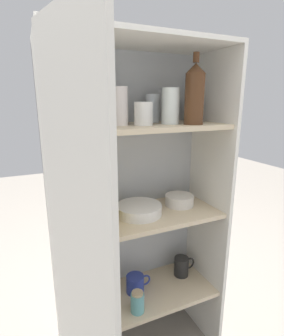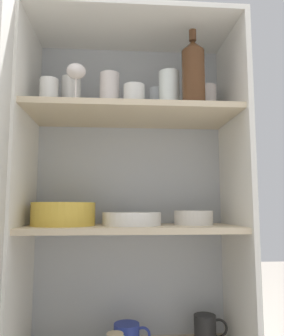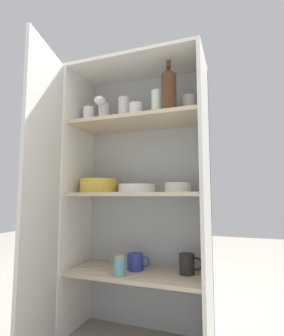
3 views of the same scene
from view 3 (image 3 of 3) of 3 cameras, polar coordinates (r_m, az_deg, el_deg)
cupboard_back_panel at (r=1.58m, az=0.87°, el=-6.43°), size 0.76×0.02×1.47m
cupboard_side_left at (r=1.60m, az=-13.75°, el=-6.25°), size 0.02×0.34×1.47m
cupboard_side_right at (r=1.34m, az=13.76°, el=-6.29°), size 0.02×0.34×1.47m
cupboard_top_panel at (r=1.61m, az=-1.17°, el=21.10°), size 0.76×0.34×0.02m
shelf_board_lower at (r=1.49m, az=-1.27°, el=-22.00°), size 0.72×0.30×0.02m
shelf_board_middle at (r=1.43m, az=-1.23°, el=-5.76°), size 0.72×0.30×0.02m
shelf_board_upper at (r=1.49m, az=-1.20°, el=9.85°), size 0.72×0.30×0.02m
cupboard_door at (r=1.30m, az=-20.95°, el=-6.07°), size 0.11×0.37×1.47m
tumbler_glass_0 at (r=1.56m, az=3.55°, el=11.87°), size 0.06×0.06×0.12m
tumbler_glass_1 at (r=1.46m, az=3.54°, el=13.65°), size 0.07×0.07×0.15m
tumbler_glass_2 at (r=1.60m, az=-11.56°, el=11.09°), size 0.06×0.06×0.10m
tumbler_glass_3 at (r=1.56m, az=-3.85°, el=12.35°), size 0.07×0.07×0.15m
tumbler_glass_4 at (r=1.47m, az=10.07°, el=12.98°), size 0.07×0.07×0.12m
tumbler_glass_5 at (r=1.63m, az=-8.29°, el=11.35°), size 0.07×0.07×0.14m
tumbler_glass_6 at (r=1.48m, az=-1.34°, el=12.17°), size 0.08×0.08×0.09m
wine_glass_0 at (r=1.54m, az=-9.17°, el=13.87°), size 0.06×0.06×0.14m
wine_bottle at (r=1.40m, az=5.85°, el=16.61°), size 0.08×0.08×0.28m
plate_stack_white at (r=1.44m, az=-0.90°, el=-4.47°), size 0.20×0.20×0.04m
mixing_bowl_large at (r=1.54m, az=-9.35°, el=-3.75°), size 0.22×0.22×0.08m
serving_bowl_small at (r=1.40m, az=7.82°, el=-4.13°), size 0.14×0.14×0.05m
coffee_mug_primary at (r=1.50m, az=-1.38°, el=-19.75°), size 0.13×0.09×0.09m
coffee_mug_extra_1 at (r=1.44m, az=9.84°, el=-19.89°), size 0.12×0.08×0.10m
storage_jar at (r=1.41m, az=-4.94°, el=-20.43°), size 0.06×0.06×0.10m
serving_spoon at (r=1.54m, az=-10.43°, el=-20.81°), size 0.16×0.11×0.01m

